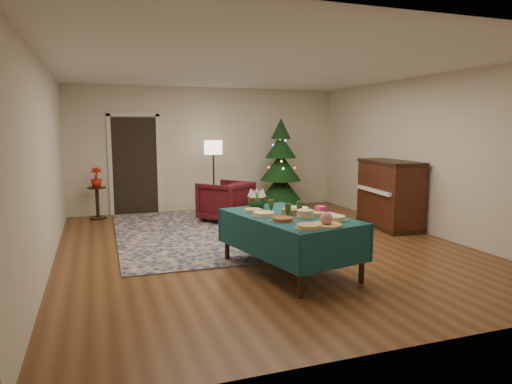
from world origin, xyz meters
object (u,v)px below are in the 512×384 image
object	(u,v)px
christmas_tree	(281,169)
piano	(389,195)
side_table	(97,203)
gift_box	(321,210)
buffet_table	(289,227)
armchair	(226,199)
floor_lamp	(213,152)
potted_plant	(96,182)

from	to	relation	value
christmas_tree	piano	distance (m)	2.67
christmas_tree	piano	size ratio (longest dim) A/B	1.37
piano	side_table	bearing A→B (deg)	152.83
gift_box	christmas_tree	world-z (taller)	christmas_tree
christmas_tree	buffet_table	bearing A→B (deg)	-111.03
armchair	floor_lamp	world-z (taller)	floor_lamp
gift_box	armchair	distance (m)	3.31
armchair	christmas_tree	bearing A→B (deg)	172.54
piano	potted_plant	bearing A→B (deg)	152.83
potted_plant	christmas_tree	xyz separation A→B (m)	(3.89, -0.23, 0.16)
potted_plant	gift_box	bearing A→B (deg)	-58.02
buffet_table	piano	bearing A→B (deg)	32.69
buffet_table	side_table	xyz separation A→B (m)	(-2.29, 4.38, -0.26)
buffet_table	floor_lamp	world-z (taller)	floor_lamp
side_table	gift_box	bearing A→B (deg)	-58.02
armchair	piano	distance (m)	3.09
gift_box	piano	bearing A→B (deg)	37.31
buffet_table	side_table	bearing A→B (deg)	117.61
buffet_table	piano	distance (m)	3.30
buffet_table	christmas_tree	bearing A→B (deg)	68.97
gift_box	floor_lamp	bearing A→B (deg)	95.43
floor_lamp	potted_plant	world-z (taller)	floor_lamp
buffet_table	christmas_tree	world-z (taller)	christmas_tree
side_table	christmas_tree	size ratio (longest dim) A/B	0.32
gift_box	floor_lamp	world-z (taller)	floor_lamp
side_table	piano	world-z (taller)	piano
armchair	piano	xyz separation A→B (m)	(2.70, -1.49, 0.17)
gift_box	christmas_tree	distance (m)	4.31
piano	floor_lamp	bearing A→B (deg)	139.43
floor_lamp	potted_plant	bearing A→B (deg)	173.45
piano	armchair	bearing A→B (deg)	151.13
potted_plant	floor_lamp	bearing A→B (deg)	-6.55
floor_lamp	gift_box	bearing A→B (deg)	-84.57
floor_lamp	christmas_tree	bearing A→B (deg)	1.55
buffet_table	floor_lamp	size ratio (longest dim) A/B	1.31
buffet_table	potted_plant	size ratio (longest dim) A/B	5.21
buffet_table	gift_box	size ratio (longest dim) A/B	17.71
floor_lamp	christmas_tree	distance (m)	1.60
christmas_tree	piano	xyz separation A→B (m)	(1.18, -2.37, -0.31)
floor_lamp	potted_plant	distance (m)	2.43
armchair	potted_plant	xyz separation A→B (m)	(-2.37, 1.11, 0.32)
armchair	piano	world-z (taller)	piano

